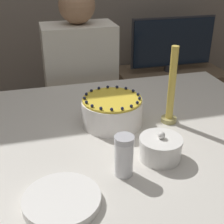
{
  "coord_description": "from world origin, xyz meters",
  "views": [
    {
      "loc": [
        -0.28,
        -0.91,
        1.35
      ],
      "look_at": [
        -0.0,
        0.13,
        0.8
      ],
      "focal_mm": 50.0,
      "sensor_mm": 36.0,
      "label": 1
    }
  ],
  "objects_px": {
    "sugar_bowl": "(160,148)",
    "sugar_shaker": "(124,156)",
    "candle": "(171,92)",
    "tv_monitor": "(173,43)",
    "cake": "(112,111)",
    "person_man_blue_shirt": "(82,106)"
  },
  "relations": [
    {
      "from": "sugar_bowl",
      "to": "sugar_shaker",
      "type": "distance_m",
      "value": 0.15
    },
    {
      "from": "cake",
      "to": "person_man_blue_shirt",
      "type": "relative_size",
      "value": 0.2
    },
    {
      "from": "candle",
      "to": "person_man_blue_shirt",
      "type": "distance_m",
      "value": 0.82
    },
    {
      "from": "cake",
      "to": "candle",
      "type": "height_order",
      "value": "candle"
    },
    {
      "from": "cake",
      "to": "tv_monitor",
      "type": "height_order",
      "value": "tv_monitor"
    },
    {
      "from": "cake",
      "to": "person_man_blue_shirt",
      "type": "xyz_separation_m",
      "value": [
        -0.02,
        0.65,
        -0.28
      ]
    },
    {
      "from": "person_man_blue_shirt",
      "to": "cake",
      "type": "bearing_deg",
      "value": 91.43
    },
    {
      "from": "sugar_shaker",
      "to": "tv_monitor",
      "type": "xyz_separation_m",
      "value": [
        0.77,
        1.32,
        -0.04
      ]
    },
    {
      "from": "sugar_bowl",
      "to": "tv_monitor",
      "type": "distance_m",
      "value": 1.42
    },
    {
      "from": "candle",
      "to": "tv_monitor",
      "type": "relative_size",
      "value": 0.49
    },
    {
      "from": "cake",
      "to": "person_man_blue_shirt",
      "type": "bearing_deg",
      "value": 91.43
    },
    {
      "from": "cake",
      "to": "sugar_shaker",
      "type": "height_order",
      "value": "sugar_shaker"
    },
    {
      "from": "cake",
      "to": "tv_monitor",
      "type": "xyz_separation_m",
      "value": [
        0.73,
        1.0,
        -0.03
      ]
    },
    {
      "from": "candle",
      "to": "person_man_blue_shirt",
      "type": "height_order",
      "value": "person_man_blue_shirt"
    },
    {
      "from": "sugar_shaker",
      "to": "candle",
      "type": "bearing_deg",
      "value": 45.09
    },
    {
      "from": "sugar_shaker",
      "to": "tv_monitor",
      "type": "height_order",
      "value": "tv_monitor"
    },
    {
      "from": "sugar_shaker",
      "to": "person_man_blue_shirt",
      "type": "height_order",
      "value": "person_man_blue_shirt"
    },
    {
      "from": "tv_monitor",
      "to": "sugar_shaker",
      "type": "bearing_deg",
      "value": -120.48
    },
    {
      "from": "candle",
      "to": "sugar_bowl",
      "type": "bearing_deg",
      "value": -120.71
    },
    {
      "from": "sugar_bowl",
      "to": "person_man_blue_shirt",
      "type": "distance_m",
      "value": 0.97
    },
    {
      "from": "cake",
      "to": "candle",
      "type": "bearing_deg",
      "value": -11.45
    },
    {
      "from": "sugar_bowl",
      "to": "person_man_blue_shirt",
      "type": "height_order",
      "value": "person_man_blue_shirt"
    }
  ]
}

